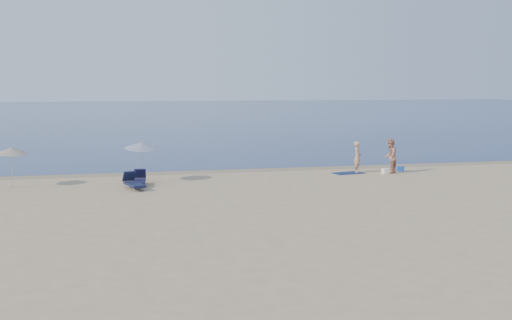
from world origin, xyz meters
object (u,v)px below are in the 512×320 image
at_px(blue_cooler, 400,169).
at_px(umbrella_near, 142,145).
at_px(person_left, 358,157).
at_px(person_right, 390,156).

height_order(blue_cooler, umbrella_near, umbrella_near).
xyz_separation_m(person_left, blue_cooler, (2.59, -0.04, -0.74)).
bearing_deg(umbrella_near, person_right, 4.25).
distance_m(person_left, blue_cooler, 2.70).
bearing_deg(umbrella_near, blue_cooler, 6.71).
distance_m(person_right, blue_cooler, 1.40).
height_order(person_left, person_right, person_right).
relative_size(person_left, umbrella_near, 0.80).
bearing_deg(umbrella_near, person_left, 7.62).
bearing_deg(blue_cooler, person_left, -174.21).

